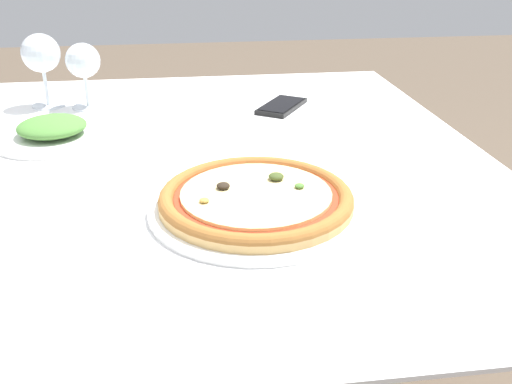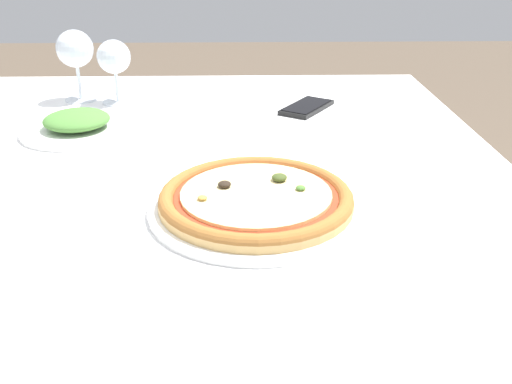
% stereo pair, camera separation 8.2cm
% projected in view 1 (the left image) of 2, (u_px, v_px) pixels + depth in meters
% --- Properties ---
extents(dining_table, '(1.26, 1.18, 0.72)m').
position_uv_depth(dining_table, '(142.00, 196.00, 1.05)').
color(dining_table, '#997047').
rests_on(dining_table, ground_plane).
extents(pizza_plate, '(0.31, 0.31, 0.04)m').
position_uv_depth(pizza_plate, '(256.00, 200.00, 0.82)').
color(pizza_plate, white).
rests_on(pizza_plate, dining_table).
extents(wine_glass_far_left, '(0.08, 0.08, 0.16)m').
position_uv_depth(wine_glass_far_left, '(41.00, 55.00, 1.26)').
color(wine_glass_far_left, silver).
rests_on(wine_glass_far_left, dining_table).
extents(wine_glass_far_right, '(0.08, 0.08, 0.15)m').
position_uv_depth(wine_glass_far_right, '(83.00, 63.00, 1.26)').
color(wine_glass_far_right, silver).
rests_on(wine_glass_far_right, dining_table).
extents(cell_phone, '(0.14, 0.16, 0.01)m').
position_uv_depth(cell_phone, '(282.00, 106.00, 1.29)').
color(cell_phone, black).
rests_on(cell_phone, dining_table).
extents(side_plate, '(0.22, 0.22, 0.04)m').
position_uv_depth(side_plate, '(53.00, 131.00, 1.10)').
color(side_plate, white).
rests_on(side_plate, dining_table).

